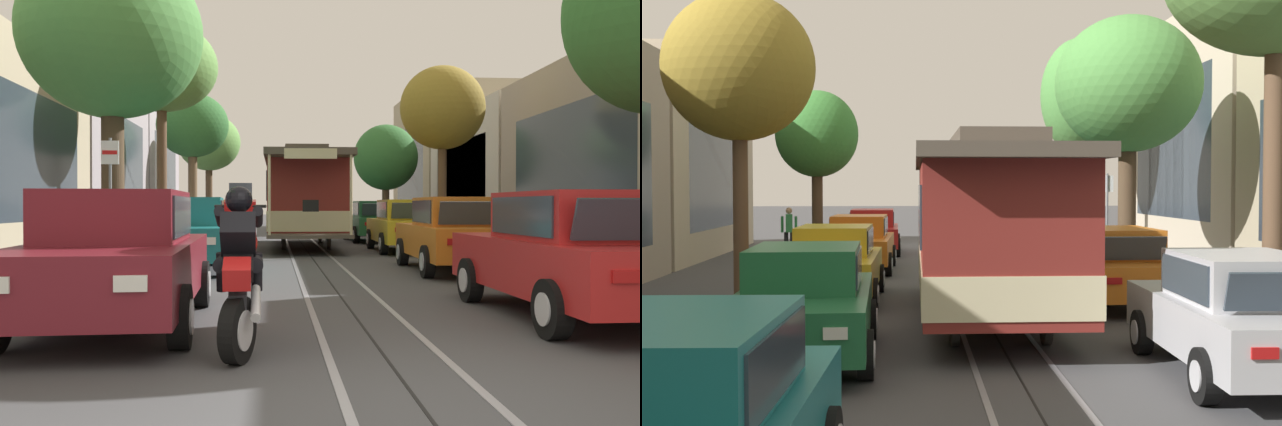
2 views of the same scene
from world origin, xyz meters
TOP-DOWN VIEW (x-y plane):
  - ground_plane at (0.00, 18.53)m, footprint 160.00×160.00m
  - trolley_track_rails at (0.00, 21.16)m, footprint 1.14×54.32m
  - parked_car_maroon_near_left at (-2.87, 3.54)m, footprint 2.10×4.41m
  - parked_car_teal_second_left at (-2.90, 10.08)m, footprint 2.14×4.42m
  - parked_car_orange_mid_left at (-2.75, 16.30)m, footprint 2.04×4.38m
  - parked_car_silver_fourth_left at (-2.81, 22.41)m, footprint 2.08×4.39m
  - parked_car_red_near_right at (2.74, 3.70)m, footprint 2.06×4.39m
  - parked_car_orange_second_right at (2.84, 9.42)m, footprint 2.06×4.39m
  - parked_car_yellow_mid_right at (2.98, 15.34)m, footprint 2.03×4.37m
  - parked_car_green_fourth_right at (2.86, 20.98)m, footprint 2.09×4.40m
  - street_tree_kerb_left_near at (-4.99, 2.35)m, footprint 2.94×3.03m
  - street_tree_kerb_left_second at (-4.61, 10.53)m, footprint 3.99×4.37m
  - street_tree_kerb_right_near at (4.56, 4.77)m, footprint 2.81×2.56m
  - street_tree_kerb_right_second at (4.58, 17.03)m, footprint 2.83×2.55m
  - cable_car_trolley at (-0.00, 18.16)m, footprint 2.61×9.14m
  - motorcycle_with_rider at (-1.36, 2.11)m, footprint 0.54×1.91m
  - pedestrian_on_left_pavement at (5.49, 4.99)m, footprint 0.55×0.39m
  - fire_hydrant at (-4.26, 3.49)m, footprint 0.40×0.22m
  - street_sign_post at (-4.36, 9.29)m, footprint 0.36×0.07m

SIDE VIEW (x-z plane):
  - ground_plane at x=0.00m, z-range 0.00..0.00m
  - trolley_track_rails at x=0.00m, z-range 0.00..0.01m
  - fire_hydrant at x=-4.26m, z-range 0.00..0.84m
  - parked_car_maroon_near_left at x=-2.87m, z-range 0.01..1.59m
  - parked_car_teal_second_left at x=-2.90m, z-range 0.01..1.59m
  - parked_car_orange_mid_left at x=-2.75m, z-range 0.01..1.59m
  - parked_car_silver_fourth_left at x=-2.81m, z-range 0.01..1.59m
  - parked_car_red_near_right at x=2.74m, z-range 0.01..1.59m
  - parked_car_orange_second_right at x=2.84m, z-range 0.01..1.59m
  - parked_car_yellow_mid_right at x=2.98m, z-range 0.01..1.59m
  - parked_car_green_fourth_right at x=2.86m, z-range 0.01..1.59m
  - motorcycle_with_rider at x=-1.36m, z-range 0.04..1.69m
  - pedestrian_on_left_pavement at x=5.49m, z-range 0.11..1.80m
  - cable_car_trolley at x=0.00m, z-range 0.02..3.30m
  - street_sign_post at x=-4.36m, z-range 0.34..3.12m
  - street_tree_kerb_right_near at x=4.56m, z-range 1.31..6.97m
  - street_tree_kerb_right_second at x=4.58m, z-range 1.60..7.65m
  - street_tree_kerb_left_second at x=-4.61m, z-range 1.63..8.72m
  - street_tree_kerb_left_near at x=-4.99m, z-range 1.76..9.74m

